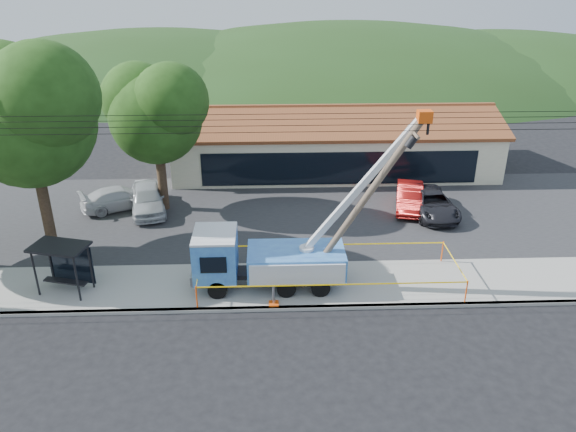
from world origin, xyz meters
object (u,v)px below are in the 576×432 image
at_px(car_white, 121,209).
at_px(leaning_pole, 365,198).
at_px(bus_shelter, 63,256).
at_px(car_silver, 149,212).
at_px(car_dark, 430,215).
at_px(utility_truck, 265,257).
at_px(car_red, 408,209).

bearing_deg(car_white, leaning_pole, -152.43).
distance_m(bus_shelter, car_silver, 9.13).
relative_size(bus_shelter, car_dark, 0.55).
relative_size(utility_truck, bus_shelter, 3.72).
xyz_separation_m(utility_truck, car_red, (8.70, 8.51, -1.62)).
bearing_deg(car_red, leaning_pole, -103.70).
relative_size(car_silver, car_white, 1.04).
distance_m(car_silver, car_red, 15.73).
xyz_separation_m(utility_truck, car_silver, (-7.02, 8.68, -1.62)).
relative_size(car_silver, car_dark, 0.96).
distance_m(car_red, car_dark, 1.41).
xyz_separation_m(leaning_pole, car_red, (4.32, 8.71, -4.55)).
bearing_deg(car_red, utility_truck, -122.95).
bearing_deg(car_red, car_dark, -25.61).
distance_m(leaning_pole, car_silver, 15.15).
xyz_separation_m(leaning_pole, car_dark, (5.43, 7.84, -4.55)).
xyz_separation_m(utility_truck, leaning_pole, (4.38, -0.20, 2.93)).
xyz_separation_m(bus_shelter, car_silver, (2.00, 8.71, -1.86)).
bearing_deg(car_silver, car_white, 150.92).
height_order(leaning_pole, car_white, leaning_pole).
distance_m(utility_truck, car_dark, 12.54).
bearing_deg(car_red, car_silver, -167.91).
bearing_deg(car_dark, utility_truck, -145.52).
relative_size(utility_truck, car_silver, 2.14).
height_order(car_silver, car_white, car_silver).
relative_size(bus_shelter, car_red, 0.63).
xyz_separation_m(utility_truck, bus_shelter, (-9.03, -0.04, 0.24)).
bearing_deg(leaning_pole, car_white, 144.56).
distance_m(leaning_pole, car_red, 10.74).
bearing_deg(leaning_pole, car_silver, 142.11).
bearing_deg(car_dark, car_red, 138.26).
bearing_deg(leaning_pole, car_red, 63.61).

